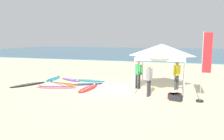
% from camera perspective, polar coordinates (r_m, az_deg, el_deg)
% --- Properties ---
extents(ground_plane, '(80.00, 80.00, 0.00)m').
position_cam_1_polar(ground_plane, '(13.95, 0.99, -4.69)').
color(ground_plane, beige).
extents(sea, '(80.00, 36.00, 0.10)m').
position_cam_1_polar(sea, '(46.62, 12.40, 4.33)').
color(sea, '#386B84').
rests_on(sea, ground).
extents(canopy_tent, '(2.73, 2.73, 2.75)m').
position_cam_1_polar(canopy_tent, '(13.40, 12.37, 4.89)').
color(canopy_tent, '#B7B7BC').
rests_on(canopy_tent, ground).
extents(surfboard_teal, '(2.54, 0.77, 0.19)m').
position_cam_1_polar(surfboard_teal, '(16.41, -5.94, -2.63)').
color(surfboard_teal, '#19847F').
rests_on(surfboard_teal, ground).
extents(surfboard_white, '(2.52, 2.04, 0.19)m').
position_cam_1_polar(surfboard_white, '(15.44, -13.51, -3.52)').
color(surfboard_white, white).
rests_on(surfboard_white, ground).
extents(surfboard_black, '(1.62, 2.50, 0.19)m').
position_cam_1_polar(surfboard_black, '(15.94, -20.30, -3.43)').
color(surfboard_black, black).
rests_on(surfboard_black, ground).
extents(surfboard_red, '(0.72, 2.40, 0.19)m').
position_cam_1_polar(surfboard_red, '(13.96, -5.98, -4.58)').
color(surfboard_red, red).
rests_on(surfboard_red, ground).
extents(surfboard_cyan, '(0.71, 2.09, 0.19)m').
position_cam_1_polar(surfboard_cyan, '(17.51, -14.55, -2.16)').
color(surfboard_cyan, '#23B2CC').
rests_on(surfboard_cyan, ground).
extents(surfboard_orange, '(2.59, 1.07, 0.19)m').
position_cam_1_polar(surfboard_orange, '(15.51, -12.20, -3.42)').
color(surfboard_orange, orange).
rests_on(surfboard_orange, ground).
extents(surfboard_pink, '(2.59, 1.26, 0.19)m').
position_cam_1_polar(surfboard_pink, '(14.61, -13.88, -4.19)').
color(surfboard_pink, pink).
rests_on(surfboard_pink, ground).
extents(surfboard_purple, '(2.01, 1.33, 0.19)m').
position_cam_1_polar(surfboard_purple, '(16.87, -10.34, -2.42)').
color(surfboard_purple, purple).
rests_on(surfboard_purple, ground).
extents(surfboard_navy, '(2.20, 1.60, 0.19)m').
position_cam_1_polar(surfboard_navy, '(15.22, -6.45, -3.50)').
color(surfboard_navy, navy).
rests_on(surfboard_navy, ground).
extents(person_green, '(0.54, 0.30, 1.71)m').
position_cam_1_polar(person_green, '(13.85, 6.55, -0.68)').
color(person_green, black).
rests_on(person_green, ground).
extents(person_yellow, '(0.40, 0.43, 1.71)m').
position_cam_1_polar(person_yellow, '(14.05, 15.97, -0.82)').
color(person_yellow, '#383842').
rests_on(person_yellow, ground).
extents(person_grey, '(0.32, 0.53, 1.71)m').
position_cam_1_polar(person_grey, '(12.14, 9.27, -2.01)').
color(person_grey, '#2D2D33').
rests_on(person_grey, ground).
extents(banner_flag, '(0.60, 0.36, 3.40)m').
position_cam_1_polar(banner_flag, '(11.68, 22.11, -0.01)').
color(banner_flag, '#99999E').
rests_on(banner_flag, ground).
extents(gear_bag_near_tent, '(0.66, 0.46, 0.28)m').
position_cam_1_polar(gear_bag_near_tent, '(12.06, 15.39, -6.39)').
color(gear_bag_near_tent, '#4C1919').
rests_on(gear_bag_near_tent, ground).
extents(gear_bag_by_pole, '(0.65, 0.65, 0.28)m').
position_cam_1_polar(gear_bag_by_pole, '(12.10, 15.55, -6.35)').
color(gear_bag_by_pole, black).
rests_on(gear_bag_by_pole, ground).
extents(gear_bag_on_sand, '(0.67, 0.47, 0.28)m').
position_cam_1_polar(gear_bag_on_sand, '(11.78, 15.71, -6.76)').
color(gear_bag_on_sand, '#232328').
rests_on(gear_bag_on_sand, ground).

